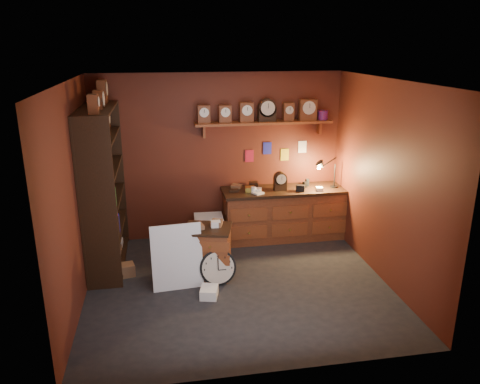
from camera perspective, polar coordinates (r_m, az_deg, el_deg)
name	(u,v)px	position (r m, az deg, el deg)	size (l,w,h in m)	color
floor	(238,284)	(6.47, -0.26, -11.21)	(4.00, 4.00, 0.00)	black
room_shell	(240,159)	(5.94, -0.03, 4.01)	(4.02, 3.62, 2.71)	#582214
shelving_unit	(101,182)	(6.88, -16.59, 1.14)	(0.47, 1.60, 2.58)	black
workbench	(285,211)	(7.80, 5.54, -2.26)	(2.08, 0.66, 1.36)	brown
low_cabinet	(208,249)	(6.56, -3.90, -7.00)	(0.74, 0.67, 0.81)	brown
big_round_clock	(218,267)	(6.39, -2.72, -9.17)	(0.49, 0.16, 0.49)	black
white_panel	(178,286)	(6.48, -7.52, -11.33)	(0.67, 0.03, 0.90)	silver
mini_fridge	(209,231)	(7.58, -3.81, -4.72)	(0.47, 0.49, 0.47)	silver
floor_box_a	(180,269)	(6.76, -7.33, -9.28)	(0.25, 0.21, 0.16)	brown
floor_box_b	(209,292)	(6.18, -3.78, -12.09)	(0.21, 0.26, 0.13)	white
floor_box_c	(126,270)	(6.85, -13.74, -9.22)	(0.23, 0.19, 0.17)	brown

